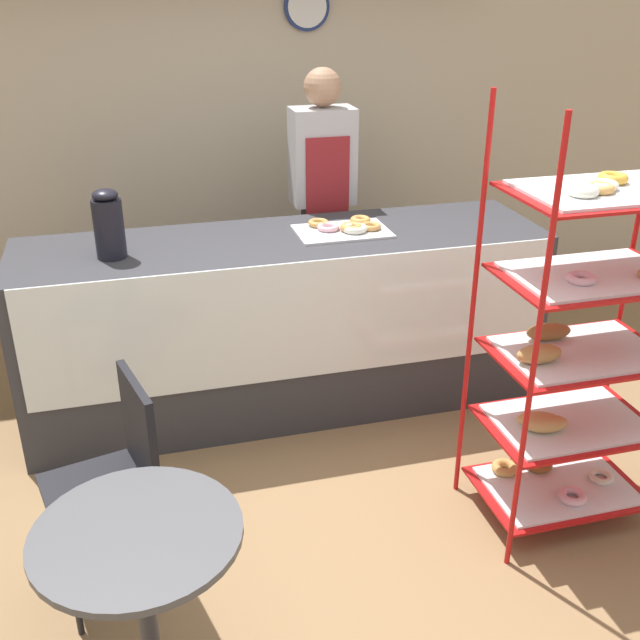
{
  "coord_description": "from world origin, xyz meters",
  "views": [
    {
      "loc": [
        -0.77,
        -2.49,
        2.22
      ],
      "look_at": [
        0.0,
        0.39,
        0.82
      ],
      "focal_mm": 42.0,
      "sensor_mm": 36.0,
      "label": 1
    }
  ],
  "objects_px": {
    "pastry_rack": "(576,353)",
    "coffee_carafe": "(109,225)",
    "donut_tray_counter": "(346,228)",
    "person_worker": "(322,204)",
    "cafe_chair": "(119,467)",
    "cafe_table": "(142,578)"
  },
  "relations": [
    {
      "from": "cafe_table",
      "to": "cafe_chair",
      "type": "relative_size",
      "value": 0.8
    },
    {
      "from": "cafe_chair",
      "to": "coffee_carafe",
      "type": "height_order",
      "value": "coffee_carafe"
    },
    {
      "from": "person_worker",
      "to": "donut_tray_counter",
      "type": "bearing_deg",
      "value": -92.22
    },
    {
      "from": "person_worker",
      "to": "donut_tray_counter",
      "type": "distance_m",
      "value": 0.54
    },
    {
      "from": "pastry_rack",
      "to": "donut_tray_counter",
      "type": "distance_m",
      "value": 1.41
    },
    {
      "from": "donut_tray_counter",
      "to": "cafe_table",
      "type": "bearing_deg",
      "value": -123.46
    },
    {
      "from": "cafe_chair",
      "to": "coffee_carafe",
      "type": "distance_m",
      "value": 1.28
    },
    {
      "from": "cafe_table",
      "to": "donut_tray_counter",
      "type": "height_order",
      "value": "donut_tray_counter"
    },
    {
      "from": "pastry_rack",
      "to": "cafe_table",
      "type": "relative_size",
      "value": 2.54
    },
    {
      "from": "pastry_rack",
      "to": "cafe_chair",
      "type": "bearing_deg",
      "value": 178.72
    },
    {
      "from": "pastry_rack",
      "to": "donut_tray_counter",
      "type": "bearing_deg",
      "value": 115.59
    },
    {
      "from": "pastry_rack",
      "to": "coffee_carafe",
      "type": "bearing_deg",
      "value": 146.74
    },
    {
      "from": "person_worker",
      "to": "coffee_carafe",
      "type": "height_order",
      "value": "person_worker"
    },
    {
      "from": "cafe_table",
      "to": "pastry_rack",
      "type": "bearing_deg",
      "value": 16.49
    },
    {
      "from": "cafe_chair",
      "to": "cafe_table",
      "type": "bearing_deg",
      "value": -8.45
    },
    {
      "from": "cafe_table",
      "to": "donut_tray_counter",
      "type": "relative_size",
      "value": 1.48
    },
    {
      "from": "person_worker",
      "to": "donut_tray_counter",
      "type": "relative_size",
      "value": 3.57
    },
    {
      "from": "cafe_table",
      "to": "coffee_carafe",
      "type": "relative_size",
      "value": 2.15
    },
    {
      "from": "donut_tray_counter",
      "to": "pastry_rack",
      "type": "bearing_deg",
      "value": -64.41
    },
    {
      "from": "person_worker",
      "to": "coffee_carafe",
      "type": "bearing_deg",
      "value": -152.77
    },
    {
      "from": "person_worker",
      "to": "cafe_table",
      "type": "xyz_separation_m",
      "value": [
        -1.2,
        -2.33,
        -0.43
      ]
    },
    {
      "from": "pastry_rack",
      "to": "donut_tray_counter",
      "type": "height_order",
      "value": "pastry_rack"
    }
  ]
}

